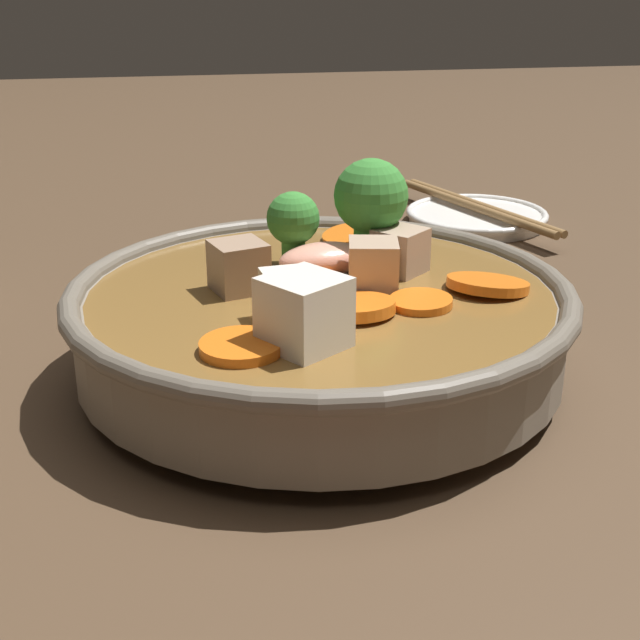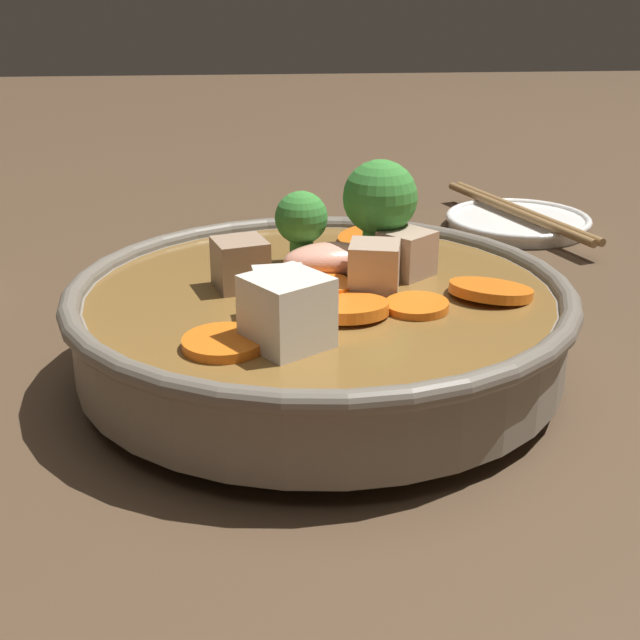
{
  "view_description": "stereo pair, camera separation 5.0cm",
  "coord_description": "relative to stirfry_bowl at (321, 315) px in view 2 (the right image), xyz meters",
  "views": [
    {
      "loc": [
        -0.09,
        -0.45,
        0.22
      ],
      "look_at": [
        0.0,
        0.0,
        0.04
      ],
      "focal_mm": 50.0,
      "sensor_mm": 36.0,
      "label": 1
    },
    {
      "loc": [
        -0.04,
        -0.46,
        0.22
      ],
      "look_at": [
        0.0,
        0.0,
        0.04
      ],
      "focal_mm": 50.0,
      "sensor_mm": 36.0,
      "label": 2
    }
  ],
  "objects": [
    {
      "name": "side_saucer",
      "position": [
        0.2,
        0.29,
        -0.03
      ],
      "size": [
        0.13,
        0.13,
        0.01
      ],
      "color": "white",
      "rests_on": "ground_plane"
    },
    {
      "name": "ground_plane",
      "position": [
        -0.0,
        -0.0,
        -0.04
      ],
      "size": [
        3.0,
        3.0,
        0.0
      ],
      "primitive_type": "plane",
      "color": "#4C3826"
    },
    {
      "name": "chopsticks_pair",
      "position": [
        0.2,
        0.29,
        -0.02
      ],
      "size": [
        0.08,
        0.21,
        0.01
      ],
      "color": "olive",
      "rests_on": "side_saucer"
    },
    {
      "name": "stirfry_bowl",
      "position": [
        0.0,
        0.0,
        0.0
      ],
      "size": [
        0.28,
        0.28,
        0.12
      ],
      "color": "slate",
      "rests_on": "ground_plane"
    }
  ]
}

